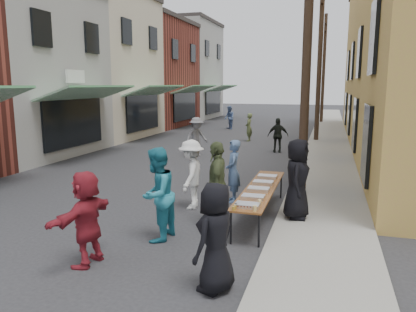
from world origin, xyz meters
The scene contains 27 objects.
ground centered at (0.00, 0.00, 0.00)m, with size 120.00×120.00×0.00m, color #28282B.
sidewalk centered at (5.00, 15.00, 0.05)m, with size 2.20×60.00×0.10m, color gray.
storefront_row centered at (-10.00, 14.96, 4.12)m, with size 8.00×37.00×9.00m.
utility_pole_near centered at (4.30, 3.00, 4.50)m, with size 0.26×0.26×9.00m, color #2D2116.
utility_pole_mid centered at (4.30, 15.00, 4.50)m, with size 0.26×0.26×9.00m, color #2D2116.
utility_pole_far centered at (4.30, 27.00, 4.50)m, with size 0.26×0.26×9.00m, color #2D2116.
serving_table centered at (3.48, 0.48, 0.71)m, with size 0.70×4.00×0.75m.
catering_tray_sausage centered at (3.48, -1.17, 0.79)m, with size 0.50×0.33×0.08m, color maroon.
catering_tray_foil_b centered at (3.48, -0.52, 0.79)m, with size 0.50×0.33×0.08m, color #B2B2B7.
catering_tray_buns centered at (3.48, 0.18, 0.79)m, with size 0.50×0.33×0.08m, color tan.
catering_tray_foil_d centered at (3.48, 0.88, 0.79)m, with size 0.50×0.33×0.08m, color #B2B2B7.
catering_tray_buns_end centered at (3.48, 1.58, 0.79)m, with size 0.50×0.33×0.08m, color tan.
condiment_jar_a centered at (3.26, -1.47, 0.79)m, with size 0.07×0.07×0.08m, color #A57F26.
condiment_jar_b centered at (3.26, -1.37, 0.79)m, with size 0.07×0.07×0.08m, color #A57F26.
condiment_jar_c centered at (3.26, -1.27, 0.79)m, with size 0.07×0.07×0.08m, color #A57F26.
cup_stack centered at (3.68, -1.42, 0.81)m, with size 0.08×0.08×0.12m, color tan.
guest_front_a centered at (3.40, -3.31, 0.88)m, with size 0.86×0.56×1.77m, color black.
guest_front_b centered at (2.51, 1.65, 0.87)m, with size 0.64×0.42×1.74m, color #4C6893.
guest_front_c centered at (1.65, -1.60, 0.99)m, with size 0.96×0.75×1.98m, color teal.
guest_front_d centered at (1.60, 0.72, 0.92)m, with size 1.18×0.68×1.83m, color silver.
guest_front_e centered at (2.58, -0.28, 0.98)m, with size 1.15×0.48×1.97m, color #475330.
guest_queue_back centered at (0.91, -3.05, 0.87)m, with size 1.62×0.52×1.74m, color maroon.
server centered at (4.35, 0.40, 1.05)m, with size 0.93×0.60×1.90m, color black.
passerby_left centered at (-0.80, 8.37, 0.89)m, with size 1.15×0.66×1.78m, color slate.
passerby_mid centered at (2.66, 10.40, 0.83)m, with size 0.98×0.41×1.67m, color black.
passerby_right centered at (0.54, 13.96, 0.81)m, with size 0.59×0.39×1.62m, color #556239.
passerby_far centered at (-2.08, 19.89, 0.85)m, with size 0.83×0.65×1.70m, color #546FA4.
Camera 1 is at (5.02, -9.11, 3.24)m, focal length 35.00 mm.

